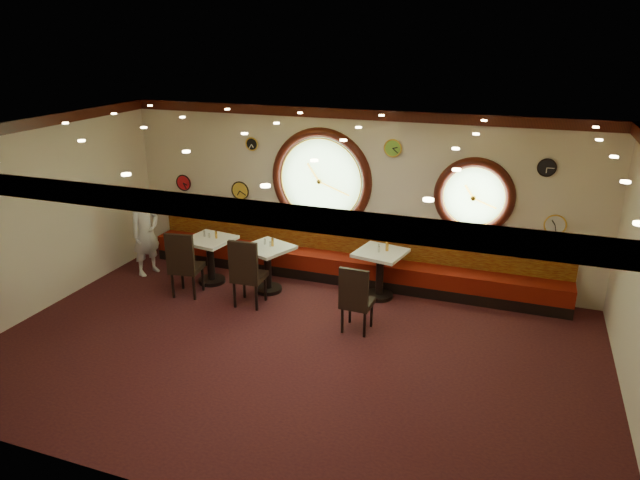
{
  "coord_description": "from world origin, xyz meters",
  "views": [
    {
      "loc": [
        2.94,
        -6.82,
        4.45
      ],
      "look_at": [
        0.17,
        0.8,
        1.5
      ],
      "focal_mm": 32.0,
      "sensor_mm": 36.0,
      "label": 1
    }
  ],
  "objects_px": {
    "condiment_b_salt": "(265,242)",
    "condiment_b_pepper": "(270,244)",
    "waiter": "(145,233)",
    "condiment_a_pepper": "(209,236)",
    "condiment_a_bottle": "(216,235)",
    "condiment_c_bottle": "(387,246)",
    "table_b": "(268,263)",
    "condiment_b_bottle": "(272,242)",
    "table_a": "(210,255)",
    "chair_c": "(356,296)",
    "table_c": "(380,268)",
    "condiment_a_salt": "(204,234)",
    "condiment_c_pepper": "(379,249)",
    "chair_b": "(246,269)",
    "condiment_c_salt": "(379,247)",
    "chair_a": "(183,260)"
  },
  "relations": [
    {
      "from": "table_b",
      "to": "condiment_a_pepper",
      "type": "distance_m",
      "value": 1.24
    },
    {
      "from": "chair_b",
      "to": "condiment_b_salt",
      "type": "distance_m",
      "value": 0.82
    },
    {
      "from": "condiment_c_pepper",
      "to": "condiment_a_bottle",
      "type": "height_order",
      "value": "condiment_a_bottle"
    },
    {
      "from": "chair_a",
      "to": "condiment_c_bottle",
      "type": "bearing_deg",
      "value": 11.56
    },
    {
      "from": "chair_a",
      "to": "condiment_b_bottle",
      "type": "height_order",
      "value": "chair_a"
    },
    {
      "from": "condiment_b_pepper",
      "to": "condiment_c_pepper",
      "type": "relative_size",
      "value": 0.82
    },
    {
      "from": "table_a",
      "to": "condiment_c_bottle",
      "type": "xyz_separation_m",
      "value": [
        3.24,
        0.51,
        0.41
      ]
    },
    {
      "from": "table_a",
      "to": "waiter",
      "type": "xyz_separation_m",
      "value": [
        -1.38,
        -0.03,
        0.28
      ]
    },
    {
      "from": "chair_c",
      "to": "condiment_c_pepper",
      "type": "bearing_deg",
      "value": 91.41
    },
    {
      "from": "chair_b",
      "to": "condiment_a_bottle",
      "type": "height_order",
      "value": "chair_b"
    },
    {
      "from": "table_c",
      "to": "chair_b",
      "type": "height_order",
      "value": "chair_b"
    },
    {
      "from": "condiment_c_bottle",
      "to": "chair_c",
      "type": "bearing_deg",
      "value": -95.38
    },
    {
      "from": "table_c",
      "to": "condiment_a_salt",
      "type": "xyz_separation_m",
      "value": [
        -3.28,
        -0.38,
        0.38
      ]
    },
    {
      "from": "condiment_b_bottle",
      "to": "condiment_a_salt",
      "type": "bearing_deg",
      "value": -179.77
    },
    {
      "from": "table_b",
      "to": "condiment_b_pepper",
      "type": "distance_m",
      "value": 0.37
    },
    {
      "from": "condiment_c_pepper",
      "to": "chair_a",
      "type": "bearing_deg",
      "value": -160.98
    },
    {
      "from": "table_b",
      "to": "chair_a",
      "type": "bearing_deg",
      "value": -150.31
    },
    {
      "from": "chair_b",
      "to": "condiment_a_bottle",
      "type": "distance_m",
      "value": 1.26
    },
    {
      "from": "condiment_a_salt",
      "to": "condiment_b_pepper",
      "type": "height_order",
      "value": "condiment_a_salt"
    },
    {
      "from": "table_c",
      "to": "condiment_c_salt",
      "type": "distance_m",
      "value": 0.38
    },
    {
      "from": "chair_c",
      "to": "condiment_a_pepper",
      "type": "relative_size",
      "value": 7.3
    },
    {
      "from": "condiment_c_bottle",
      "to": "table_c",
      "type": "bearing_deg",
      "value": -146.3
    },
    {
      "from": "chair_c",
      "to": "condiment_b_pepper",
      "type": "height_order",
      "value": "chair_c"
    },
    {
      "from": "table_b",
      "to": "condiment_b_bottle",
      "type": "xyz_separation_m",
      "value": [
        0.08,
        0.05,
        0.39
      ]
    },
    {
      "from": "condiment_a_bottle",
      "to": "condiment_c_bottle",
      "type": "relative_size",
      "value": 0.77
    },
    {
      "from": "condiment_b_salt",
      "to": "condiment_b_pepper",
      "type": "distance_m",
      "value": 0.15
    },
    {
      "from": "condiment_a_bottle",
      "to": "chair_c",
      "type": "bearing_deg",
      "value": -18.25
    },
    {
      "from": "table_b",
      "to": "condiment_c_pepper",
      "type": "relative_size",
      "value": 9.29
    },
    {
      "from": "table_b",
      "to": "condiment_c_pepper",
      "type": "xyz_separation_m",
      "value": [
        1.95,
        0.38,
        0.39
      ]
    },
    {
      "from": "table_a",
      "to": "condiment_c_pepper",
      "type": "relative_size",
      "value": 8.33
    },
    {
      "from": "condiment_a_salt",
      "to": "condiment_c_pepper",
      "type": "bearing_deg",
      "value": 5.89
    },
    {
      "from": "condiment_c_salt",
      "to": "condiment_c_pepper",
      "type": "height_order",
      "value": "condiment_c_pepper"
    },
    {
      "from": "condiment_b_salt",
      "to": "condiment_b_bottle",
      "type": "bearing_deg",
      "value": -11.99
    },
    {
      "from": "condiment_a_salt",
      "to": "condiment_b_salt",
      "type": "distance_m",
      "value": 1.22
    },
    {
      "from": "waiter",
      "to": "condiment_a_pepper",
      "type": "bearing_deg",
      "value": -70.07
    },
    {
      "from": "condiment_b_pepper",
      "to": "table_b",
      "type": "bearing_deg",
      "value": -157.58
    },
    {
      "from": "condiment_a_bottle",
      "to": "table_a",
      "type": "bearing_deg",
      "value": -158.61
    },
    {
      "from": "chair_c",
      "to": "condiment_b_bottle",
      "type": "xyz_separation_m",
      "value": [
        -1.85,
        1.0,
        0.3
      ]
    },
    {
      "from": "table_b",
      "to": "condiment_a_salt",
      "type": "xyz_separation_m",
      "value": [
        -1.3,
        0.05,
        0.39
      ]
    },
    {
      "from": "condiment_a_pepper",
      "to": "chair_c",
      "type": "bearing_deg",
      "value": -17.03
    },
    {
      "from": "table_c",
      "to": "chair_a",
      "type": "xyz_separation_m",
      "value": [
        -3.25,
        -1.16,
        0.14
      ]
    },
    {
      "from": "table_a",
      "to": "condiment_b_bottle",
      "type": "distance_m",
      "value": 1.31
    },
    {
      "from": "table_a",
      "to": "condiment_b_pepper",
      "type": "height_order",
      "value": "condiment_b_pepper"
    },
    {
      "from": "table_c",
      "to": "condiment_a_pepper",
      "type": "bearing_deg",
      "value": -172.3
    },
    {
      "from": "condiment_b_pepper",
      "to": "chair_c",
      "type": "bearing_deg",
      "value": -27.26
    },
    {
      "from": "condiment_a_pepper",
      "to": "condiment_b_bottle",
      "type": "distance_m",
      "value": 1.26
    },
    {
      "from": "condiment_b_salt",
      "to": "waiter",
      "type": "xyz_separation_m",
      "value": [
        -2.47,
        -0.14,
        -0.08
      ]
    },
    {
      "from": "table_b",
      "to": "chair_a",
      "type": "relative_size",
      "value": 1.34
    },
    {
      "from": "table_c",
      "to": "chair_b",
      "type": "xyz_separation_m",
      "value": [
        -2.03,
        -1.14,
        0.15
      ]
    },
    {
      "from": "table_c",
      "to": "condiment_b_salt",
      "type": "bearing_deg",
      "value": -170.6
    }
  ]
}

